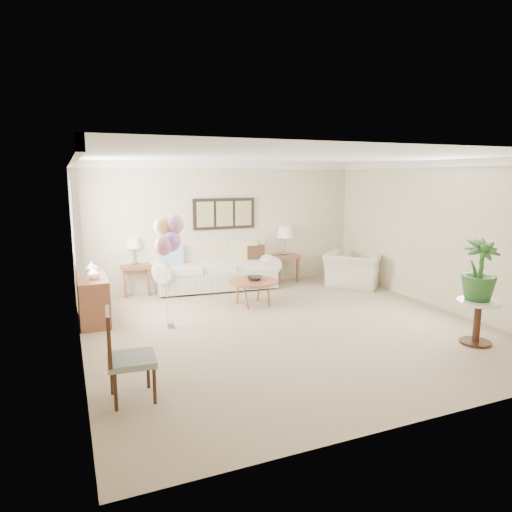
# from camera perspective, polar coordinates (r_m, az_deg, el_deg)

# --- Properties ---
(ground_plane) EXTENTS (6.00, 6.00, 0.00)m
(ground_plane) POSITION_cam_1_polar(r_m,az_deg,el_deg) (7.24, 3.85, -8.84)
(ground_plane) COLOR tan
(room_shell) EXTENTS (6.04, 6.04, 2.60)m
(room_shell) POSITION_cam_1_polar(r_m,az_deg,el_deg) (6.92, 2.85, 4.12)
(room_shell) COLOR beige
(room_shell) RESTS_ON ground
(wall_art_triptych) EXTENTS (1.35, 0.06, 0.65)m
(wall_art_triptych) POSITION_cam_1_polar(r_m,az_deg,el_deg) (9.63, -3.98, 5.30)
(wall_art_triptych) COLOR black
(wall_art_triptych) RESTS_ON ground
(sofa) EXTENTS (2.76, 1.20, 0.99)m
(sofa) POSITION_cam_1_polar(r_m,az_deg,el_deg) (9.61, -5.18, -1.72)
(sofa) COLOR silver
(sofa) RESTS_ON ground
(end_table_left) EXTENTS (0.56, 0.51, 0.61)m
(end_table_left) POSITION_cam_1_polar(r_m,az_deg,el_deg) (9.35, -14.88, -1.57)
(end_table_left) COLOR brown
(end_table_left) RESTS_ON ground
(end_table_right) EXTENTS (0.56, 0.50, 0.61)m
(end_table_right) POSITION_cam_1_polar(r_m,az_deg,el_deg) (10.18, 3.61, -0.36)
(end_table_right) COLOR brown
(end_table_right) RESTS_ON ground
(lamp_left) EXTENTS (0.30, 0.30, 0.53)m
(lamp_left) POSITION_cam_1_polar(r_m,az_deg,el_deg) (9.26, -15.02, 1.50)
(lamp_left) COLOR gray
(lamp_left) RESTS_ON end_table_left
(lamp_right) EXTENTS (0.36, 0.36, 0.64)m
(lamp_right) POSITION_cam_1_polar(r_m,az_deg,el_deg) (10.09, 3.65, 2.92)
(lamp_right) COLOR gray
(lamp_right) RESTS_ON end_table_right
(coffee_table) EXTENTS (0.91, 0.91, 0.46)m
(coffee_table) POSITION_cam_1_polar(r_m,az_deg,el_deg) (8.31, -0.39, -3.28)
(coffee_table) COLOR #9E552D
(coffee_table) RESTS_ON ground
(decor_bowl) EXTENTS (0.38, 0.38, 0.07)m
(decor_bowl) POSITION_cam_1_polar(r_m,az_deg,el_deg) (8.29, -0.16, -2.82)
(decor_bowl) COLOR black
(decor_bowl) RESTS_ON coffee_table
(armchair) EXTENTS (1.45, 1.46, 0.72)m
(armchair) POSITION_cam_1_polar(r_m,az_deg,el_deg) (9.94, 12.06, -1.70)
(armchair) COLOR silver
(armchair) RESTS_ON ground
(side_table) EXTENTS (0.58, 0.58, 0.63)m
(side_table) POSITION_cam_1_polar(r_m,az_deg,el_deg) (7.10, 26.00, -6.24)
(side_table) COLOR silver
(side_table) RESTS_ON ground
(potted_plant) EXTENTS (0.61, 0.61, 0.86)m
(potted_plant) POSITION_cam_1_polar(r_m,az_deg,el_deg) (7.00, 26.15, -1.57)
(potted_plant) COLOR #26481F
(potted_plant) RESTS_ON side_table
(accent_chair) EXTENTS (0.52, 0.52, 0.99)m
(accent_chair) POSITION_cam_1_polar(r_m,az_deg,el_deg) (5.02, -16.17, -11.66)
(accent_chair) COLOR gray
(accent_chair) RESTS_ON ground
(credenza) EXTENTS (0.46, 1.20, 0.74)m
(credenza) POSITION_cam_1_polar(r_m,az_deg,el_deg) (7.87, -19.70, -5.05)
(credenza) COLOR brown
(credenza) RESTS_ON ground
(vase_white) EXTENTS (0.25, 0.25, 0.20)m
(vase_white) POSITION_cam_1_polar(r_m,az_deg,el_deg) (7.54, -19.66, -2.01)
(vase_white) COLOR silver
(vase_white) RESTS_ON credenza
(vase_sage) EXTENTS (0.23, 0.23, 0.21)m
(vase_sage) POSITION_cam_1_polar(r_m,az_deg,el_deg) (7.98, -19.85, -1.36)
(vase_sage) COLOR #AEC0A0
(vase_sage) RESTS_ON credenza
(balloon_cluster) EXTENTS (0.48, 0.45, 1.76)m
(balloon_cluster) POSITION_cam_1_polar(r_m,az_deg,el_deg) (7.00, -10.91, 2.55)
(balloon_cluster) COLOR gray
(balloon_cluster) RESTS_ON ground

